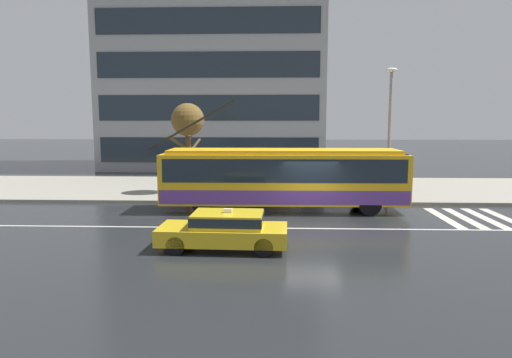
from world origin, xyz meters
TOP-DOWN VIEW (x-y plane):
  - ground_plane at (0.00, 0.00)m, footprint 160.00×160.00m
  - sidewalk_slab at (0.00, 9.09)m, footprint 80.00×10.00m
  - crosswalk_stripe_edge_near at (5.98, 1.04)m, footprint 0.44×4.40m
  - crosswalk_stripe_inner_a at (6.88, 1.04)m, footprint 0.44×4.40m
  - crosswalk_stripe_center at (7.78, 1.04)m, footprint 0.44×4.40m
  - crosswalk_stripe_inner_b at (8.68, 1.04)m, footprint 0.44×4.40m
  - lane_centre_line at (0.00, -1.20)m, footprint 72.00×0.14m
  - trolleybus at (-1.20, 2.49)m, footprint 12.31×2.70m
  - taxi_oncoming_near at (-3.33, -4.22)m, footprint 4.41×1.98m
  - bus_shelter at (-1.87, 5.76)m, footprint 3.58×1.75m
  - pedestrian_at_shelter at (-4.34, 6.96)m, footprint 1.47×1.47m
  - pedestrian_approaching_curb at (-3.89, 6.14)m, footprint 1.25×1.25m
  - street_lamp at (4.34, 4.76)m, footprint 0.60×0.32m
  - street_tree_bare at (-6.65, 7.01)m, footprint 2.21×2.27m
  - office_tower_corner_left at (-7.02, 23.75)m, footprint 19.48×11.96m

SIDE VIEW (x-z plane):
  - ground_plane at x=0.00m, z-range 0.00..0.00m
  - lane_centre_line at x=0.00m, z-range 0.00..0.01m
  - crosswalk_stripe_edge_near at x=5.98m, z-range 0.00..0.01m
  - crosswalk_stripe_inner_a at x=6.88m, z-range 0.00..0.01m
  - crosswalk_stripe_center at x=7.78m, z-range 0.00..0.01m
  - crosswalk_stripe_inner_b at x=8.68m, z-range 0.00..0.01m
  - sidewalk_slab at x=0.00m, z-range 0.00..0.14m
  - taxi_oncoming_near at x=-3.33m, z-range 0.01..1.40m
  - trolleybus at x=-1.20m, z-range -1.03..4.29m
  - pedestrian_approaching_curb at x=-3.89m, z-range 0.71..2.62m
  - pedestrian_at_shelter at x=-4.34m, z-range 0.74..2.69m
  - bus_shelter at x=-1.87m, z-range 0.77..3.26m
  - street_lamp at x=4.34m, z-range 0.75..7.63m
  - street_tree_bare at x=-6.65m, z-range 1.62..6.80m
  - office_tower_corner_left at x=-7.02m, z-range 0.01..21.07m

